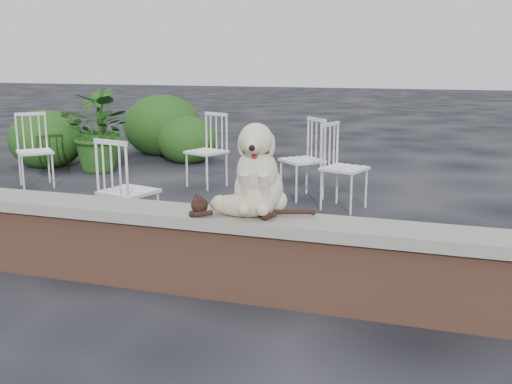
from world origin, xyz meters
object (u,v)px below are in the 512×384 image
(chair_e, at_px, (345,167))
(chair_a, at_px, (35,150))
(dog, at_px, (259,166))
(chair_c, at_px, (129,190))
(cat, at_px, (241,204))
(chair_d, at_px, (302,159))
(potted_plant_a, at_px, (101,133))
(potted_plant_b, at_px, (99,125))
(chair_b, at_px, (206,150))

(chair_e, height_order, chair_a, same)
(dog, distance_m, chair_c, 1.74)
(cat, relative_size, chair_d, 1.05)
(chair_d, height_order, potted_plant_a, potted_plant_a)
(chair_d, bearing_deg, chair_a, -127.98)
(chair_a, bearing_deg, chair_e, -44.09)
(potted_plant_b, bearing_deg, potted_plant_a, -54.66)
(chair_a, height_order, chair_d, same)
(dog, distance_m, chair_b, 3.63)
(chair_c, relative_size, chair_a, 1.00)
(chair_c, height_order, chair_d, same)
(potted_plant_b, bearing_deg, chair_b, -25.05)
(chair_b, distance_m, potted_plant_a, 1.95)
(dog, distance_m, cat, 0.29)
(chair_d, bearing_deg, dog, -37.20)
(cat, xyz_separation_m, chair_a, (-3.74, 2.63, -0.19))
(chair_b, bearing_deg, potted_plant_a, -174.24)
(dog, relative_size, potted_plant_b, 0.54)
(cat, bearing_deg, potted_plant_a, 122.88)
(chair_c, relative_size, chair_d, 1.00)
(chair_d, height_order, potted_plant_b, potted_plant_b)
(chair_a, height_order, potted_plant_b, potted_plant_b)
(dog, bearing_deg, potted_plant_b, 123.63)
(dog, xyz_separation_m, chair_b, (-1.73, 3.16, -0.43))
(chair_a, xyz_separation_m, potted_plant_a, (0.22, 1.20, 0.10))
(cat, bearing_deg, potted_plant_b, 122.05)
(cat, distance_m, chair_c, 1.70)
(chair_c, bearing_deg, dog, 166.51)
(chair_c, distance_m, chair_d, 2.37)
(chair_d, bearing_deg, potted_plant_b, -155.28)
(cat, xyz_separation_m, potted_plant_b, (-3.91, 4.37, -0.06))
(chair_a, bearing_deg, chair_b, -26.84)
(chair_a, distance_m, potted_plant_a, 1.22)
(chair_a, distance_m, potted_plant_b, 1.75)
(dog, relative_size, chair_e, 0.68)
(chair_e, distance_m, potted_plant_a, 3.93)
(chair_a, bearing_deg, chair_d, -37.79)
(dog, xyz_separation_m, chair_a, (-3.82, 2.48, -0.43))
(chair_a, xyz_separation_m, chair_d, (3.41, 0.43, 0.00))
(chair_c, bearing_deg, chair_a, -21.23)
(cat, height_order, chair_a, chair_a)
(cat, height_order, potted_plant_a, potted_plant_a)
(chair_e, bearing_deg, potted_plant_a, 90.75)
(chair_b, distance_m, chair_e, 1.98)
(cat, xyz_separation_m, chair_e, (0.24, 2.69, -0.19))
(chair_b, distance_m, potted_plant_b, 2.50)
(chair_c, height_order, chair_a, same)
(cat, bearing_deg, chair_c, 136.38)
(potted_plant_b, bearing_deg, chair_c, -53.85)
(chair_a, bearing_deg, potted_plant_a, 34.81)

